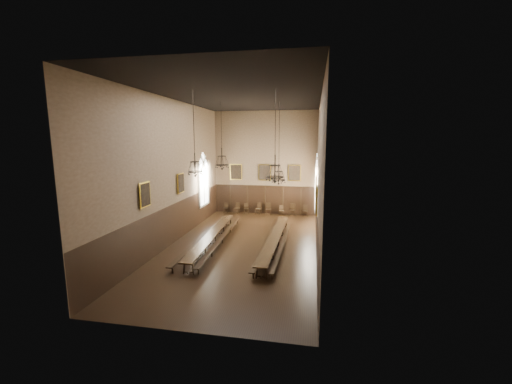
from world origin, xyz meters
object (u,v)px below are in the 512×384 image
(chandelier_front_left, at_px, (195,166))
(chair_2, at_px, (246,211))
(chandelier_back_left, at_px, (222,161))
(chair_0, at_px, (226,210))
(bench_right_inner, at_px, (267,242))
(chandelier_front_right, at_px, (275,172))
(bench_left_outer, at_px, (204,238))
(bench_left_inner, at_px, (222,239))
(chair_6, at_px, (292,212))
(chair_1, at_px, (237,210))
(chandelier_back_right, at_px, (279,175))
(chair_5, at_px, (282,212))
(table_left, at_px, (212,239))
(chair_3, at_px, (259,211))
(chair_4, at_px, (268,211))
(bench_right_outer, at_px, (282,245))
(table_right, at_px, (275,242))
(chair_7, at_px, (305,213))

(chandelier_front_left, bearing_deg, chair_2, 88.59)
(chair_2, distance_m, chandelier_back_left, 7.75)
(chair_0, height_order, chandelier_back_left, chandelier_back_left)
(bench_right_inner, distance_m, chandelier_front_right, 5.34)
(chair_0, height_order, chandelier_front_left, chandelier_front_left)
(bench_left_outer, height_order, chair_2, chair_2)
(bench_left_inner, bearing_deg, chair_6, 64.88)
(chair_1, height_order, chandelier_back_right, chandelier_back_right)
(chandelier_front_left, bearing_deg, chair_0, 98.08)
(chair_5, bearing_deg, chair_2, 157.50)
(bench_left_outer, xyz_separation_m, chair_5, (4.20, 8.21, -0.04))
(chandelier_back_left, xyz_separation_m, chandelier_front_right, (4.25, -4.90, -0.17))
(bench_left_inner, bearing_deg, table_left, -138.61)
(chair_3, relative_size, chair_4, 0.99)
(bench_right_inner, distance_m, chair_4, 8.34)
(bench_left_inner, relative_size, chandelier_front_left, 2.41)
(bench_left_inner, bearing_deg, chair_2, 91.46)
(chandelier_back_right, bearing_deg, chandelier_back_left, -176.23)
(chair_6, distance_m, chandelier_front_right, 11.83)
(bench_right_outer, bearing_deg, chair_6, 89.78)
(chair_6, bearing_deg, chair_2, -172.09)
(chair_1, xyz_separation_m, chair_5, (4.03, -0.00, -0.03))
(bench_right_inner, bearing_deg, chair_0, 120.97)
(chair_0, bearing_deg, bench_left_inner, -83.45)
(chair_5, distance_m, chandelier_front_left, 12.74)
(table_right, height_order, bench_left_inner, table_right)
(chandelier_back_left, distance_m, chandelier_back_right, 4.02)
(chair_5, relative_size, chandelier_back_right, 0.16)
(chair_0, xyz_separation_m, chandelier_front_right, (5.74, -10.92, 4.64))
(table_right, distance_m, chandelier_front_left, 6.76)
(chair_7, bearing_deg, chandelier_back_left, -136.43)
(bench_right_inner, height_order, chair_4, chair_4)
(bench_left_inner, bearing_deg, bench_right_outer, -6.56)
(bench_right_inner, distance_m, chair_5, 8.23)
(table_right, bearing_deg, table_left, -176.95)
(bench_left_outer, height_order, chair_3, chair_3)
(table_left, distance_m, chair_3, 8.84)
(chair_5, bearing_deg, chandelier_back_left, -141.09)
(bench_right_outer, height_order, chair_3, chair_3)
(bench_left_inner, height_order, chandelier_front_right, chandelier_front_right)
(bench_left_outer, distance_m, chair_1, 8.21)
(bench_right_inner, relative_size, chair_0, 11.40)
(bench_right_outer, relative_size, chair_6, 8.82)
(chair_0, bearing_deg, chair_7, -7.65)
(bench_left_outer, relative_size, chair_2, 11.77)
(bench_left_inner, relative_size, bench_right_inner, 1.01)
(bench_right_inner, relative_size, chair_1, 10.47)
(bench_left_inner, relative_size, chair_0, 11.50)
(bench_left_inner, xyz_separation_m, chandelier_front_right, (3.64, -2.60, 4.61))
(chair_6, bearing_deg, chair_1, -170.26)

